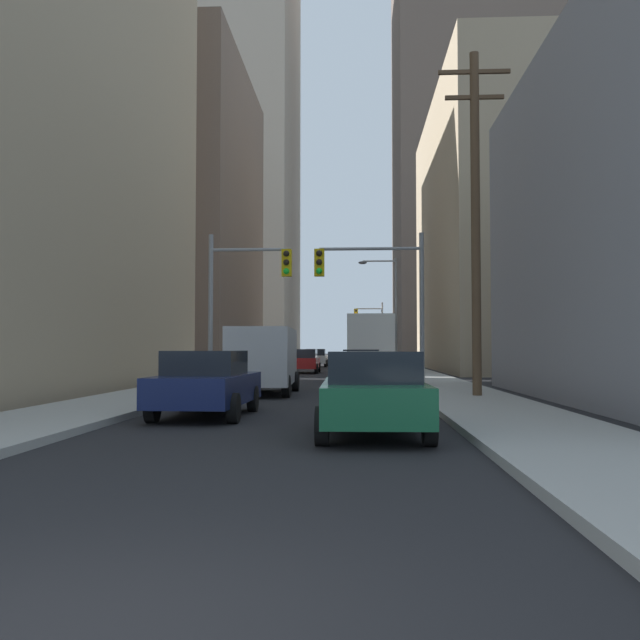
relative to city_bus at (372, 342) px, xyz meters
The scene contains 18 objects.
sidewalk_left 14.11m from the city_bus, 122.25° to the left, with size 2.93×160.00×0.15m, color #9E9E99.
sidewalk_right 12.22m from the city_bus, 78.50° to the left, with size 2.93×160.00×0.15m, color #9E9E99.
city_bus is the anchor object (origin of this frame).
cargo_van_silver 18.50m from the city_bus, 102.99° to the right, with size 2.17×5.27×2.26m.
sedan_green 29.16m from the city_bus, 91.29° to the right, with size 1.95×4.22×1.52m.
sedan_navy 26.35m from the city_bus, 99.62° to the right, with size 1.95×4.25×1.52m.
sedan_grey 10.26m from the city_bus, 94.06° to the right, with size 1.95×4.26×1.52m.
sedan_red 4.86m from the city_bus, 155.23° to the left, with size 1.95×4.22×1.52m.
sedan_white 17.48m from the city_bus, 104.57° to the left, with size 1.95×4.21×1.52m.
traffic_signal_near_left 16.32m from the city_bus, 108.90° to the right, with size 3.24×0.44×6.00m.
traffic_signal_near_right 15.46m from the city_bus, 90.97° to the right, with size 4.20×0.44×6.00m.
traffic_signal_far_right 24.72m from the city_bus, 89.10° to the left, with size 2.81×0.44×6.00m.
utility_pole_right 20.99m from the city_bus, 82.49° to the right, with size 2.20×0.28×10.72m.
street_lamp_right 4.45m from the city_bus, 69.86° to the left, with size 2.53×0.32×7.50m.
building_left_mid_office 25.66m from the city_bus, 155.93° to the left, with size 24.88×19.63×22.88m, color #66564C.
building_left_far_tower 63.07m from the city_bus, 112.02° to the left, with size 23.21×23.90×59.34m, color #B7A893.
building_right_mid_block 19.86m from the city_bus, 29.87° to the left, with size 22.24×26.28×19.80m, color tan.
building_right_far_highrise 65.07m from the city_bus, 71.96° to the left, with size 25.15×20.97×72.14m, color #66564C.
Camera 1 is at (1.57, -3.41, 1.57)m, focal length 38.55 mm.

